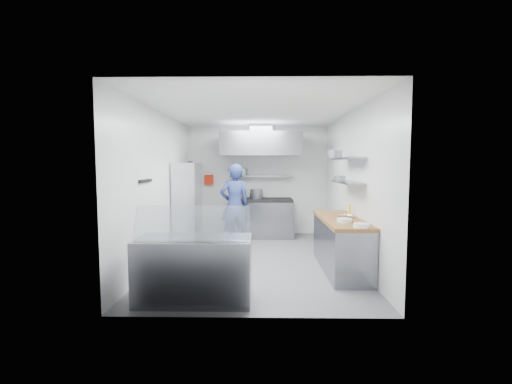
{
  "coord_description": "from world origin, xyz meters",
  "views": [
    {
      "loc": [
        0.11,
        -6.43,
        1.81
      ],
      "look_at": [
        0.0,
        0.6,
        1.25
      ],
      "focal_mm": 24.0,
      "sensor_mm": 36.0,
      "label": 1
    }
  ],
  "objects_px": {
    "chef": "(235,205)",
    "gas_range": "(261,219)",
    "display_case": "(195,269)",
    "wire_rack": "(188,205)"
  },
  "relations": [
    {
      "from": "gas_range",
      "to": "display_case",
      "type": "distance_m",
      "value": 4.19
    },
    {
      "from": "chef",
      "to": "gas_range",
      "type": "bearing_deg",
      "value": -141.38
    },
    {
      "from": "chef",
      "to": "display_case",
      "type": "bearing_deg",
      "value": 65.31
    },
    {
      "from": "gas_range",
      "to": "chef",
      "type": "xyz_separation_m",
      "value": [
        -0.59,
        -0.95,
        0.46
      ]
    },
    {
      "from": "wire_rack",
      "to": "display_case",
      "type": "relative_size",
      "value": 1.23
    },
    {
      "from": "gas_range",
      "to": "wire_rack",
      "type": "distance_m",
      "value": 1.97
    },
    {
      "from": "wire_rack",
      "to": "chef",
      "type": "bearing_deg",
      "value": 3.11
    },
    {
      "from": "chef",
      "to": "display_case",
      "type": "height_order",
      "value": "chef"
    },
    {
      "from": "chef",
      "to": "wire_rack",
      "type": "xyz_separation_m",
      "value": [
        -1.04,
        -0.06,
        0.01
      ]
    },
    {
      "from": "wire_rack",
      "to": "display_case",
      "type": "distance_m",
      "value": 3.22
    }
  ]
}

